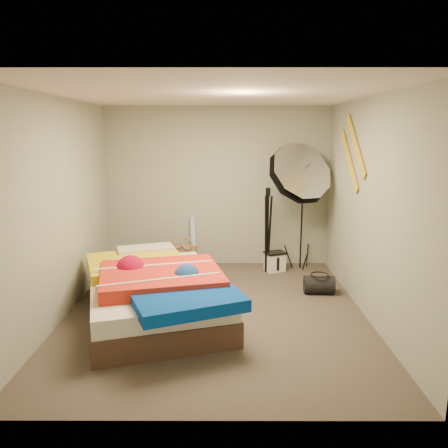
{
  "coord_description": "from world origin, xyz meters",
  "views": [
    {
      "loc": [
        0.11,
        -4.87,
        2.1
      ],
      "look_at": [
        0.1,
        0.6,
        0.95
      ],
      "focal_mm": 35.0,
      "sensor_mm": 36.0,
      "label": 1
    }
  ],
  "objects_px": {
    "photo_umbrella": "(298,175)",
    "camera_tripod": "(267,224)",
    "tote_bag": "(184,257)",
    "bed": "(156,291)",
    "wrapping_roll": "(193,241)",
    "camera_case": "(275,262)",
    "duffel_bag": "(319,285)"
  },
  "relations": [
    {
      "from": "duffel_bag",
      "to": "bed",
      "type": "height_order",
      "value": "bed"
    },
    {
      "from": "duffel_bag",
      "to": "bed",
      "type": "relative_size",
      "value": 0.16
    },
    {
      "from": "tote_bag",
      "to": "camera_tripod",
      "type": "bearing_deg",
      "value": 12.27
    },
    {
      "from": "wrapping_roll",
      "to": "tote_bag",
      "type": "bearing_deg",
      "value": -124.15
    },
    {
      "from": "tote_bag",
      "to": "camera_tripod",
      "type": "height_order",
      "value": "camera_tripod"
    },
    {
      "from": "bed",
      "to": "photo_umbrella",
      "type": "bearing_deg",
      "value": 42.12
    },
    {
      "from": "wrapping_roll",
      "to": "camera_case",
      "type": "bearing_deg",
      "value": -13.9
    },
    {
      "from": "camera_tripod",
      "to": "camera_case",
      "type": "bearing_deg",
      "value": 15.92
    },
    {
      "from": "tote_bag",
      "to": "duffel_bag",
      "type": "bearing_deg",
      "value": -10.42
    },
    {
      "from": "tote_bag",
      "to": "bed",
      "type": "height_order",
      "value": "bed"
    },
    {
      "from": "photo_umbrella",
      "to": "duffel_bag",
      "type": "bearing_deg",
      "value": -79.85
    },
    {
      "from": "duffel_bag",
      "to": "photo_umbrella",
      "type": "xyz_separation_m",
      "value": [
        -0.17,
        0.95,
        1.36
      ]
    },
    {
      "from": "camera_case",
      "to": "duffel_bag",
      "type": "xyz_separation_m",
      "value": [
        0.48,
        -0.96,
        -0.02
      ]
    },
    {
      "from": "photo_umbrella",
      "to": "camera_tripod",
      "type": "xyz_separation_m",
      "value": [
        -0.44,
        -0.03,
        -0.73
      ]
    },
    {
      "from": "photo_umbrella",
      "to": "camera_tripod",
      "type": "relative_size",
      "value": 1.59
    },
    {
      "from": "camera_case",
      "to": "bed",
      "type": "height_order",
      "value": "bed"
    },
    {
      "from": "wrapping_roll",
      "to": "photo_umbrella",
      "type": "xyz_separation_m",
      "value": [
        1.59,
        -0.32,
        1.09
      ]
    },
    {
      "from": "camera_tripod",
      "to": "tote_bag",
      "type": "bearing_deg",
      "value": 173.12
    },
    {
      "from": "wrapping_roll",
      "to": "bed",
      "type": "xyz_separation_m",
      "value": [
        -0.29,
        -2.02,
        -0.08
      ]
    },
    {
      "from": "tote_bag",
      "to": "wrapping_roll",
      "type": "relative_size",
      "value": 0.49
    },
    {
      "from": "camera_case",
      "to": "camera_tripod",
      "type": "bearing_deg",
      "value": 174.98
    },
    {
      "from": "camera_case",
      "to": "bed",
      "type": "distance_m",
      "value": 2.32
    },
    {
      "from": "camera_case",
      "to": "photo_umbrella",
      "type": "bearing_deg",
      "value": -21.68
    },
    {
      "from": "duffel_bag",
      "to": "photo_umbrella",
      "type": "bearing_deg",
      "value": 103.34
    },
    {
      "from": "duffel_bag",
      "to": "camera_tripod",
      "type": "xyz_separation_m",
      "value": [
        -0.61,
        0.92,
        0.62
      ]
    },
    {
      "from": "wrapping_roll",
      "to": "photo_umbrella",
      "type": "height_order",
      "value": "photo_umbrella"
    },
    {
      "from": "camera_case",
      "to": "camera_tripod",
      "type": "height_order",
      "value": "camera_tripod"
    },
    {
      "from": "tote_bag",
      "to": "bed",
      "type": "xyz_separation_m",
      "value": [
        -0.16,
        -1.82,
        0.12
      ]
    },
    {
      "from": "camera_case",
      "to": "bed",
      "type": "xyz_separation_m",
      "value": [
        -1.57,
        -1.7,
        0.17
      ]
    },
    {
      "from": "wrapping_roll",
      "to": "camera_case",
      "type": "height_order",
      "value": "wrapping_roll"
    },
    {
      "from": "duffel_bag",
      "to": "wrapping_roll",
      "type": "bearing_deg",
      "value": 147.29
    },
    {
      "from": "bed",
      "to": "photo_umbrella",
      "type": "relative_size",
      "value": 1.2
    }
  ]
}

